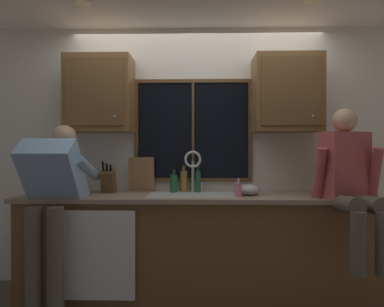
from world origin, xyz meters
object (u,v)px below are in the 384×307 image
Objects in this scene: knife_block at (108,181)px; bottle_amber_small at (184,180)px; bottle_green_glass at (174,183)px; mixing_bowl at (249,190)px; person_standing at (53,195)px; person_sitting_on_counter at (350,177)px; bottle_tall_clear at (198,181)px; soap_dispenser at (238,190)px; cutting_board at (142,175)px.

bottle_amber_small is (0.72, 0.11, 0.00)m from knife_block.
mixing_bowl is at bearing -14.24° from bottle_green_glass.
person_standing is at bearing -153.54° from bottle_green_glass.
bottle_tall_clear is (-1.25, 0.46, -0.07)m from person_sitting_on_counter.
bottle_green_glass is 0.23m from bottle_tall_clear.
bottle_green_glass is 0.84× the size of bottle_amber_small.
knife_block is at bearing 169.42° from person_sitting_on_counter.
person_sitting_on_counter is 0.92m from soap_dispenser.
soap_dispenser is 0.47m from bottle_tall_clear.
person_sitting_on_counter is at bearing -20.03° from bottle_tall_clear.
person_sitting_on_counter is 6.11× the size of mixing_bowl.
cutting_board is 1.54× the size of bottle_green_glass.
person_standing is 9.46× the size of soap_dispenser.
knife_block is 1.44× the size of bottle_green_glass.
mixing_bowl is at bearing -21.33° from bottle_amber_small.
knife_block reaches higher than mixing_bowl.
bottle_tall_clear is (0.55, -0.03, -0.06)m from cutting_board.
knife_block is 1.96× the size of soap_dispenser.
person_standing is 5.72× the size of bottle_tall_clear.
cutting_board is at bearing 16.57° from knife_block.
bottle_amber_small is at bearing 8.47° from knife_block.
person_sitting_on_counter is 3.92× the size of knife_block.
person_sitting_on_counter is at bearing -18.58° from mixing_bowl.
person_standing is 1.08m from bottle_green_glass.
person_standing is 0.56m from knife_block.
person_standing reaches higher than soap_dispenser.
bottle_tall_clear is 0.15m from bottle_amber_small.
soap_dispenser is at bearing 170.81° from person_sitting_on_counter.
bottle_amber_small is at bearing 160.22° from person_sitting_on_counter.
cutting_board reaches higher than mixing_bowl.
bottle_amber_small is at bearing 27.03° from person_standing.
bottle_green_glass is (0.97, 0.48, 0.05)m from person_standing.
person_standing is 5.82× the size of bottle_amber_small.
bottle_tall_clear reaches higher than bottle_amber_small.
soap_dispenser is (0.91, -0.34, -0.11)m from cutting_board.
bottle_amber_small is (-0.49, 0.36, 0.05)m from soap_dispenser.
soap_dispenser is at bearing -20.54° from cutting_board.
bottle_tall_clear is at bearing 4.16° from knife_block.
soap_dispenser is (1.21, -0.25, -0.05)m from knife_block.
person_sitting_on_counter is 4.72× the size of bottle_amber_small.
knife_block is 1.24m from soap_dispenser.
mixing_bowl is (1.32, -0.13, -0.06)m from knife_block.
soap_dispenser is at bearing -41.34° from bottle_tall_clear.
person_standing is 2.45m from person_sitting_on_counter.
cutting_board reaches higher than soap_dispenser.
bottle_amber_small is at bearing 32.57° from bottle_green_glass.
knife_block reaches higher than soap_dispenser.
cutting_board reaches higher than bottle_amber_small.
bottle_amber_small reaches higher than soap_dispenser.
knife_block is (0.34, 0.43, 0.07)m from person_standing.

